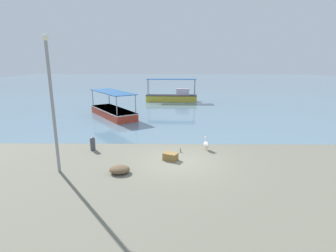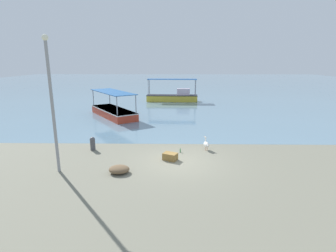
{
  "view_description": "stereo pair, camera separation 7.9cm",
  "coord_description": "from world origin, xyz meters",
  "px_view_note": "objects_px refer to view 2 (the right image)",
  "views": [
    {
      "loc": [
        -0.38,
        -12.99,
        5.17
      ],
      "look_at": [
        -0.6,
        3.37,
        1.09
      ],
      "focal_mm": 28.0,
      "sensor_mm": 36.0,
      "label": 1
    },
    {
      "loc": [
        -0.3,
        -12.99,
        5.17
      ],
      "look_at": [
        -0.6,
        3.37,
        1.09
      ],
      "focal_mm": 28.0,
      "sensor_mm": 36.0,
      "label": 2
    }
  ],
  "objects_px": {
    "cargo_crate": "(170,157)",
    "glass_bottle": "(180,151)",
    "fishing_boat_outer": "(113,111)",
    "mooring_bollard": "(93,143)",
    "net_pile": "(119,169)",
    "lamp_post": "(52,99)",
    "fishing_boat_near_left": "(173,96)",
    "pelican": "(206,144)"
  },
  "relations": [
    {
      "from": "net_pile",
      "to": "mooring_bollard",
      "type": "bearing_deg",
      "value": 124.32
    },
    {
      "from": "lamp_post",
      "to": "net_pile",
      "type": "bearing_deg",
      "value": -2.56
    },
    {
      "from": "fishing_boat_near_left",
      "to": "glass_bottle",
      "type": "bearing_deg",
      "value": -88.97
    },
    {
      "from": "fishing_boat_outer",
      "to": "mooring_bollard",
      "type": "bearing_deg",
      "value": -84.63
    },
    {
      "from": "fishing_boat_near_left",
      "to": "mooring_bollard",
      "type": "height_order",
      "value": "fishing_boat_near_left"
    },
    {
      "from": "pelican",
      "to": "lamp_post",
      "type": "height_order",
      "value": "lamp_post"
    },
    {
      "from": "glass_bottle",
      "to": "fishing_boat_near_left",
      "type": "bearing_deg",
      "value": 91.03
    },
    {
      "from": "net_pile",
      "to": "fishing_boat_outer",
      "type": "bearing_deg",
      "value": 103.59
    },
    {
      "from": "lamp_post",
      "to": "fishing_boat_near_left",
      "type": "bearing_deg",
      "value": 76.23
    },
    {
      "from": "cargo_crate",
      "to": "glass_bottle",
      "type": "height_order",
      "value": "cargo_crate"
    },
    {
      "from": "fishing_boat_near_left",
      "to": "fishing_boat_outer",
      "type": "xyz_separation_m",
      "value": [
        -5.75,
        -9.79,
        -0.16
      ]
    },
    {
      "from": "fishing_boat_near_left",
      "to": "glass_bottle",
      "type": "xyz_separation_m",
      "value": [
        0.36,
        -19.84,
        -0.57
      ]
    },
    {
      "from": "mooring_bollard",
      "to": "net_pile",
      "type": "xyz_separation_m",
      "value": [
        2.22,
        -3.26,
        -0.25
      ]
    },
    {
      "from": "mooring_bollard",
      "to": "cargo_crate",
      "type": "distance_m",
      "value": 4.88
    },
    {
      "from": "net_pile",
      "to": "lamp_post",
      "type": "bearing_deg",
      "value": 177.44
    },
    {
      "from": "mooring_bollard",
      "to": "cargo_crate",
      "type": "height_order",
      "value": "mooring_bollard"
    },
    {
      "from": "lamp_post",
      "to": "glass_bottle",
      "type": "bearing_deg",
      "value": 25.29
    },
    {
      "from": "fishing_boat_near_left",
      "to": "net_pile",
      "type": "distance_m",
      "value": 22.92
    },
    {
      "from": "fishing_boat_near_left",
      "to": "lamp_post",
      "type": "height_order",
      "value": "lamp_post"
    },
    {
      "from": "mooring_bollard",
      "to": "cargo_crate",
      "type": "bearing_deg",
      "value": -18.42
    },
    {
      "from": "fishing_boat_near_left",
      "to": "pelican",
      "type": "xyz_separation_m",
      "value": [
        1.91,
        -19.42,
        -0.3
      ]
    },
    {
      "from": "fishing_boat_near_left",
      "to": "fishing_boat_outer",
      "type": "bearing_deg",
      "value": -120.44
    },
    {
      "from": "fishing_boat_outer",
      "to": "lamp_post",
      "type": "xyz_separation_m",
      "value": [
        0.21,
        -12.84,
        2.99
      ]
    },
    {
      "from": "fishing_boat_outer",
      "to": "mooring_bollard",
      "type": "xyz_separation_m",
      "value": [
        0.91,
        -9.72,
        -0.09
      ]
    },
    {
      "from": "fishing_boat_outer",
      "to": "fishing_boat_near_left",
      "type": "bearing_deg",
      "value": 59.56
    },
    {
      "from": "net_pile",
      "to": "glass_bottle",
      "type": "xyz_separation_m",
      "value": [
        2.98,
        2.92,
        -0.07
      ]
    },
    {
      "from": "mooring_bollard",
      "to": "net_pile",
      "type": "relative_size",
      "value": 0.82
    },
    {
      "from": "cargo_crate",
      "to": "glass_bottle",
      "type": "bearing_deg",
      "value": 64.55
    },
    {
      "from": "lamp_post",
      "to": "fishing_boat_outer",
      "type": "bearing_deg",
      "value": 90.92
    },
    {
      "from": "fishing_boat_outer",
      "to": "pelican",
      "type": "xyz_separation_m",
      "value": [
        7.67,
        -9.63,
        -0.14
      ]
    },
    {
      "from": "pelican",
      "to": "mooring_bollard",
      "type": "bearing_deg",
      "value": -179.24
    },
    {
      "from": "pelican",
      "to": "glass_bottle",
      "type": "relative_size",
      "value": 2.97
    },
    {
      "from": "cargo_crate",
      "to": "net_pile",
      "type": "bearing_deg",
      "value": -144.46
    },
    {
      "from": "lamp_post",
      "to": "glass_bottle",
      "type": "height_order",
      "value": "lamp_post"
    },
    {
      "from": "mooring_bollard",
      "to": "fishing_boat_near_left",
      "type": "bearing_deg",
      "value": 76.07
    },
    {
      "from": "fishing_boat_near_left",
      "to": "cargo_crate",
      "type": "distance_m",
      "value": 21.05
    },
    {
      "from": "lamp_post",
      "to": "mooring_bollard",
      "type": "distance_m",
      "value": 4.44
    },
    {
      "from": "net_pile",
      "to": "cargo_crate",
      "type": "relative_size",
      "value": 1.35
    },
    {
      "from": "net_pile",
      "to": "glass_bottle",
      "type": "relative_size",
      "value": 3.63
    },
    {
      "from": "fishing_boat_outer",
      "to": "glass_bottle",
      "type": "distance_m",
      "value": 11.77
    },
    {
      "from": "fishing_boat_outer",
      "to": "cargo_crate",
      "type": "height_order",
      "value": "fishing_boat_outer"
    },
    {
      "from": "mooring_bollard",
      "to": "glass_bottle",
      "type": "xyz_separation_m",
      "value": [
        5.2,
        -0.33,
        -0.32
      ]
    }
  ]
}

